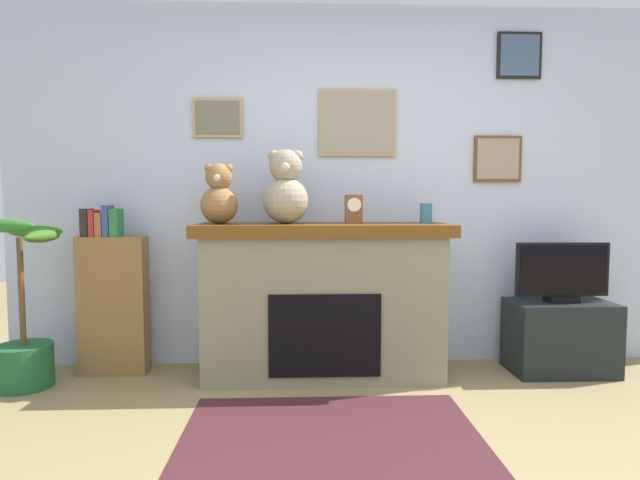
{
  "coord_description": "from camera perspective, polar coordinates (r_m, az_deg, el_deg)",
  "views": [
    {
      "loc": [
        -0.48,
        -1.79,
        1.18
      ],
      "look_at": [
        -0.34,
        1.66,
        0.93
      ],
      "focal_mm": 28.63,
      "sensor_mm": 36.0,
      "label": 1
    }
  ],
  "objects": [
    {
      "name": "back_wall",
      "position": [
        3.82,
        5.02,
        5.96
      ],
      "size": [
        5.2,
        0.15,
        2.6
      ],
      "color": "silver",
      "rests_on": "ground_plane"
    },
    {
      "name": "fireplace",
      "position": [
        3.51,
        0.32,
        -6.61
      ],
      "size": [
        1.7,
        0.62,
        1.04
      ],
      "color": "gray",
      "rests_on": "ground_plane"
    },
    {
      "name": "bookshelf",
      "position": [
        3.82,
        -22.16,
        -6.15
      ],
      "size": [
        0.45,
        0.16,
        1.17
      ],
      "color": "olive",
      "rests_on": "ground_plane"
    },
    {
      "name": "potted_plant",
      "position": [
        3.81,
        -30.26,
        -8.72
      ],
      "size": [
        0.45,
        0.47,
        1.09
      ],
      "color": "#1E592D",
      "rests_on": "ground_plane"
    },
    {
      "name": "tv_stand",
      "position": [
        3.99,
        25.23,
        -9.78
      ],
      "size": [
        0.69,
        0.4,
        0.5
      ],
      "primitive_type": "cube",
      "color": "black",
      "rests_on": "ground_plane"
    },
    {
      "name": "television",
      "position": [
        3.91,
        25.45,
        -3.35
      ],
      "size": [
        0.65,
        0.14,
        0.41
      ],
      "color": "black",
      "rests_on": "tv_stand"
    },
    {
      "name": "area_rug",
      "position": [
        2.76,
        1.27,
        -21.15
      ],
      "size": [
        1.52,
        1.07,
        0.01
      ],
      "primitive_type": "cube",
      "color": "#431F26",
      "rests_on": "ground_plane"
    },
    {
      "name": "candle_jar",
      "position": [
        3.53,
        11.75,
        2.93
      ],
      "size": [
        0.08,
        0.08,
        0.14
      ],
      "primitive_type": "cylinder",
      "color": "teal",
      "rests_on": "fireplace"
    },
    {
      "name": "mantel_clock",
      "position": [
        3.45,
        3.78,
        3.46
      ],
      "size": [
        0.12,
        0.09,
        0.19
      ],
      "color": "brown",
      "rests_on": "fireplace"
    },
    {
      "name": "teddy_bear_grey",
      "position": [
        3.47,
        -11.21,
        4.77
      ],
      "size": [
        0.25,
        0.25,
        0.4
      ],
      "color": "olive",
      "rests_on": "fireplace"
    },
    {
      "name": "teddy_bear_brown",
      "position": [
        3.43,
        -3.85,
        5.55
      ],
      "size": [
        0.31,
        0.31,
        0.5
      ],
      "color": "#9E937D",
      "rests_on": "fireplace"
    }
  ]
}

